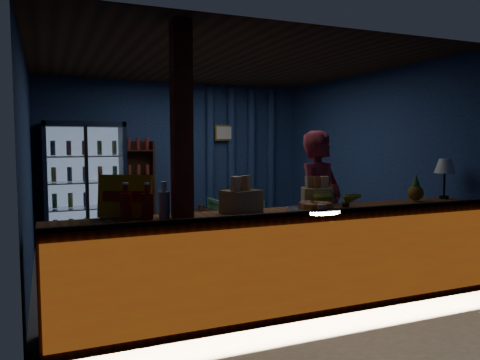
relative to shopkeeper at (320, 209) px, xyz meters
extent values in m
plane|color=#515154|center=(-0.64, 1.39, -0.86)|extent=(4.60, 4.60, 0.00)
plane|color=navy|center=(-0.64, 3.59, 0.44)|extent=(4.60, 0.00, 4.60)
plane|color=navy|center=(-0.64, -0.81, 0.44)|extent=(4.60, 0.00, 4.60)
plane|color=navy|center=(-2.94, 1.39, 0.44)|extent=(0.00, 4.40, 4.40)
plane|color=navy|center=(1.66, 1.39, 0.44)|extent=(0.00, 4.40, 4.40)
plane|color=#472D19|center=(-0.64, 1.39, 1.74)|extent=(4.60, 4.60, 0.00)
cube|color=brown|center=(-0.64, -0.51, -0.38)|extent=(4.40, 0.55, 0.95)
cube|color=red|center=(-0.64, -0.80, -0.38)|extent=(4.35, 0.02, 0.81)
cube|color=#3A1C12|center=(-0.64, -0.78, 0.11)|extent=(4.40, 0.04, 0.04)
cube|color=maroon|center=(-1.69, -0.51, 0.44)|extent=(0.16, 0.16, 2.60)
cube|color=black|center=(-2.19, 3.51, 0.09)|extent=(1.20, 0.06, 1.90)
cube|color=black|center=(-2.76, 3.24, 0.09)|extent=(0.06, 0.60, 1.90)
cube|color=black|center=(-1.62, 3.24, 0.09)|extent=(0.06, 0.60, 1.90)
cube|color=black|center=(-2.19, 3.24, 1.00)|extent=(1.20, 0.60, 0.08)
cube|color=black|center=(-2.19, 3.24, -0.82)|extent=(1.20, 0.60, 0.08)
cube|color=#99B2D8|center=(-2.19, 3.46, 0.09)|extent=(1.08, 0.02, 1.74)
cube|color=white|center=(-2.19, 2.96, 0.09)|extent=(1.12, 0.02, 1.78)
cube|color=black|center=(-2.19, 2.94, 0.09)|extent=(0.05, 0.05, 1.80)
cube|color=silver|center=(-2.19, 3.24, -0.69)|extent=(1.08, 0.48, 0.02)
cylinder|color=#B23B19|center=(-2.64, 3.24, -0.56)|extent=(0.07, 0.07, 0.22)
cylinder|color=#19641F|center=(-2.42, 3.24, -0.56)|extent=(0.07, 0.07, 0.22)
cylinder|color=#A69419|center=(-2.19, 3.24, -0.56)|extent=(0.07, 0.07, 0.22)
cylinder|color=navy|center=(-1.97, 3.24, -0.56)|extent=(0.07, 0.07, 0.22)
cylinder|color=maroon|center=(-1.74, 3.24, -0.56)|extent=(0.07, 0.07, 0.22)
cube|color=silver|center=(-2.19, 3.24, -0.29)|extent=(1.08, 0.48, 0.02)
cylinder|color=#19641F|center=(-2.64, 3.24, -0.16)|extent=(0.07, 0.07, 0.22)
cylinder|color=#A69419|center=(-2.42, 3.24, -0.16)|extent=(0.07, 0.07, 0.22)
cylinder|color=navy|center=(-2.19, 3.24, -0.16)|extent=(0.07, 0.07, 0.22)
cylinder|color=maroon|center=(-1.97, 3.24, -0.16)|extent=(0.07, 0.07, 0.22)
cylinder|color=#B23B19|center=(-1.74, 3.24, -0.16)|extent=(0.07, 0.07, 0.22)
cube|color=silver|center=(-2.19, 3.24, 0.11)|extent=(1.08, 0.48, 0.02)
cylinder|color=#A69419|center=(-2.64, 3.24, 0.24)|extent=(0.07, 0.07, 0.22)
cylinder|color=navy|center=(-2.42, 3.24, 0.24)|extent=(0.07, 0.07, 0.22)
cylinder|color=maroon|center=(-2.19, 3.24, 0.24)|extent=(0.07, 0.07, 0.22)
cylinder|color=#B23B19|center=(-1.97, 3.24, 0.24)|extent=(0.07, 0.07, 0.22)
cylinder|color=#19641F|center=(-1.74, 3.24, 0.24)|extent=(0.07, 0.07, 0.22)
cube|color=silver|center=(-2.19, 3.24, 0.51)|extent=(1.08, 0.48, 0.02)
cylinder|color=navy|center=(-2.64, 3.24, 0.64)|extent=(0.07, 0.07, 0.22)
cylinder|color=maroon|center=(-2.42, 3.24, 0.64)|extent=(0.07, 0.07, 0.22)
cylinder|color=#B23B19|center=(-2.19, 3.24, 0.64)|extent=(0.07, 0.07, 0.22)
cylinder|color=#19641F|center=(-1.97, 3.24, 0.64)|extent=(0.07, 0.07, 0.22)
cylinder|color=#A69419|center=(-1.74, 3.24, 0.64)|extent=(0.07, 0.07, 0.22)
cube|color=#3A1C12|center=(-1.34, 3.54, -0.06)|extent=(0.50, 0.02, 1.60)
cube|color=#3A1C12|center=(-1.58, 3.41, -0.06)|extent=(0.03, 0.28, 1.60)
cube|color=#3A1C12|center=(-1.11, 3.41, -0.06)|extent=(0.03, 0.28, 1.60)
cube|color=#3A1C12|center=(-1.34, 3.41, -0.76)|extent=(0.46, 0.26, 0.02)
cube|color=#3A1C12|center=(-1.34, 3.41, -0.31)|extent=(0.46, 0.26, 0.02)
cube|color=#3A1C12|center=(-1.34, 3.41, 0.14)|extent=(0.46, 0.26, 0.02)
cube|color=#3A1C12|center=(-1.34, 3.41, 0.59)|extent=(0.46, 0.26, 0.02)
cylinder|color=navy|center=(-0.44, 3.53, 0.44)|extent=(0.14, 0.14, 2.50)
cylinder|color=navy|center=(-0.04, 3.53, 0.44)|extent=(0.14, 0.14, 2.50)
cylinder|color=navy|center=(0.36, 3.53, 0.44)|extent=(0.14, 0.14, 2.50)
cylinder|color=navy|center=(0.76, 3.53, 0.44)|extent=(0.14, 0.14, 2.50)
cylinder|color=navy|center=(1.16, 3.53, 0.44)|extent=(0.14, 0.14, 2.50)
cube|color=gold|center=(0.21, 3.49, 0.89)|extent=(0.36, 0.03, 0.28)
cube|color=silver|center=(0.21, 3.47, 0.89)|extent=(0.30, 0.01, 0.22)
imported|color=maroon|center=(0.00, 0.00, 0.00)|extent=(0.74, 0.63, 1.72)
imported|color=#54A967|center=(0.12, 2.78, -0.52)|extent=(0.74, 0.76, 0.68)
cube|color=#3A1C12|center=(-0.44, 2.84, -0.62)|extent=(0.62, 0.53, 0.48)
cylinder|color=#3A1C12|center=(-0.44, 2.84, -0.33)|extent=(0.10, 0.10, 0.10)
cube|color=#F8A70D|center=(-2.14, -0.29, 0.28)|extent=(0.46, 0.27, 0.37)
cube|color=#B31A0B|center=(-2.14, -0.31, 0.28)|extent=(0.36, 0.18, 0.09)
cylinder|color=#B31A0B|center=(-2.15, -0.43, 0.20)|extent=(0.10, 0.10, 0.22)
cylinder|color=#B31A0B|center=(-2.15, -0.43, 0.36)|extent=(0.04, 0.04, 0.09)
cylinder|color=white|center=(-2.15, -0.43, 0.40)|extent=(0.05, 0.05, 0.02)
cylinder|color=#B31A0B|center=(-1.99, -0.51, 0.20)|extent=(0.10, 0.10, 0.22)
cylinder|color=#B31A0B|center=(-1.99, -0.51, 0.36)|extent=(0.04, 0.04, 0.09)
cylinder|color=white|center=(-1.99, -0.51, 0.40)|extent=(0.05, 0.05, 0.02)
cylinder|color=silver|center=(-1.83, -0.43, 0.20)|extent=(0.10, 0.10, 0.22)
cylinder|color=silver|center=(-1.83, -0.43, 0.36)|extent=(0.04, 0.04, 0.09)
cylinder|color=white|center=(-1.83, -0.43, 0.40)|extent=(0.05, 0.05, 0.02)
cube|color=olive|center=(-1.11, -0.42, 0.19)|extent=(0.39, 0.36, 0.21)
cube|color=orange|center=(-1.19, -0.45, 0.36)|extent=(0.10, 0.08, 0.13)
cube|color=orange|center=(-1.11, -0.42, 0.36)|extent=(0.10, 0.08, 0.13)
cube|color=orange|center=(-1.04, -0.39, 0.36)|extent=(0.10, 0.08, 0.13)
cube|color=olive|center=(-0.25, -0.33, 0.18)|extent=(0.35, 0.32, 0.19)
cube|color=orange|center=(-0.32, -0.31, 0.34)|extent=(0.09, 0.07, 0.12)
cube|color=orange|center=(-0.25, -0.33, 0.34)|extent=(0.09, 0.07, 0.12)
cube|color=orange|center=(-0.18, -0.36, 0.34)|extent=(0.09, 0.07, 0.12)
cylinder|color=silver|center=(-0.46, -0.62, 0.10)|extent=(0.51, 0.51, 0.03)
cube|color=orange|center=(-0.36, -0.62, 0.15)|extent=(0.11, 0.08, 0.05)
cube|color=orange|center=(-0.39, -0.55, 0.15)|extent=(0.13, 0.13, 0.05)
cube|color=orange|center=(-0.46, -0.52, 0.15)|extent=(0.08, 0.11, 0.05)
cube|color=orange|center=(-0.53, -0.55, 0.15)|extent=(0.13, 0.13, 0.05)
cube|color=orange|center=(-0.56, -0.62, 0.15)|extent=(0.11, 0.08, 0.05)
cube|color=orange|center=(-0.53, -0.69, 0.15)|extent=(0.13, 0.13, 0.05)
cube|color=orange|center=(-0.46, -0.72, 0.15)|extent=(0.08, 0.11, 0.05)
cube|color=orange|center=(-0.39, -0.69, 0.15)|extent=(0.13, 0.13, 0.05)
cylinder|color=black|center=(1.41, -0.37, 0.11)|extent=(0.11, 0.11, 0.04)
cylinder|color=black|center=(1.41, -0.37, 0.27)|extent=(0.02, 0.02, 0.32)
cone|color=white|center=(1.41, -0.37, 0.47)|extent=(0.23, 0.23, 0.16)
sphere|color=#9B611C|center=(0.94, -0.43, 0.18)|extent=(0.17, 0.17, 0.17)
cone|color=#2F6121|center=(0.94, -0.43, 0.32)|extent=(0.09, 0.09, 0.13)
camera|label=1|loc=(-2.76, -4.33, 0.75)|focal=35.00mm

